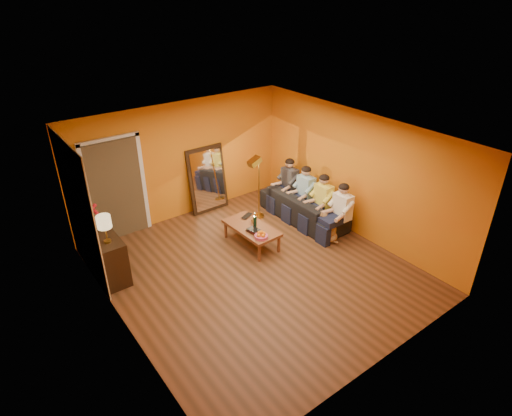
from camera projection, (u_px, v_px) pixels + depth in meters
room_shell at (245, 202)px, 7.61m from camera, size 5.00×5.50×2.60m
white_accent at (79, 212)px, 7.28m from camera, size 0.02×1.90×2.58m
doorway_recess at (115, 188)px, 8.68m from camera, size 1.06×0.30×2.10m
door_jamb_left at (88, 198)px, 8.29m from camera, size 0.08×0.06×2.20m
door_jamb_right at (143, 183)px, 8.89m from camera, size 0.08×0.06×2.20m
door_header at (108, 139)px, 8.08m from camera, size 1.22×0.06×0.08m
mirror_frame at (207, 179)px, 9.75m from camera, size 0.92×0.27×1.51m
mirror_glass at (208, 180)px, 9.72m from camera, size 0.78×0.21×1.35m
sideboard at (106, 255)px, 7.68m from camera, size 0.44×1.18×0.85m
table_lamp at (105, 229)px, 7.15m from camera, size 0.24×0.24×0.51m
sofa at (304, 207)px, 9.53m from camera, size 2.14×0.83×0.62m
coffee_table at (252, 235)px, 8.66m from camera, size 0.67×1.24×0.42m
floor_lamp at (259, 188)px, 9.43m from camera, size 0.32×0.26×1.44m
dog at (327, 226)px, 8.77m from camera, size 0.46×0.61×0.64m
person_far_left at (342, 211)px, 8.75m from camera, size 0.70×0.44×1.22m
person_mid_left at (323, 201)px, 9.14m from camera, size 0.70×0.44×1.22m
person_mid_right at (306, 192)px, 9.53m from camera, size 0.70×0.44×1.22m
person_far_right at (290, 183)px, 9.92m from camera, size 0.70×0.44×1.22m
fruit_bowl at (261, 234)px, 8.15m from camera, size 0.26×0.26×0.16m
wine_bottle at (255, 220)px, 8.48m from camera, size 0.07×0.07×0.31m
tumbler at (253, 220)px, 8.69m from camera, size 0.11×0.11×0.09m
laptop at (249, 217)px, 8.90m from camera, size 0.35×0.30×0.02m
book_lower at (250, 233)px, 8.32m from camera, size 0.24×0.30×0.03m
book_mid at (250, 232)px, 8.32m from camera, size 0.18×0.23×0.02m
book_upper at (250, 231)px, 8.29m from camera, size 0.22×0.27×0.02m
vase at (96, 224)px, 7.61m from camera, size 0.20×0.20×0.21m
flowers at (93, 210)px, 7.48m from camera, size 0.17×0.17×0.51m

